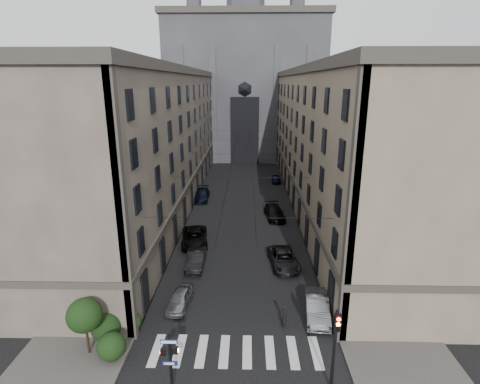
# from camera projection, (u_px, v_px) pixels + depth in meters

# --- Properties ---
(sidewalk_left) EXTENTS (7.00, 80.00, 0.15)m
(sidewalk_left) POSITION_uv_depth(u_px,v_px,m) (171.00, 203.00, 54.52)
(sidewalk_left) COLOR #383533
(sidewalk_left) RESTS_ON ground
(sidewalk_right) EXTENTS (7.00, 80.00, 0.15)m
(sidewalk_right) POSITION_uv_depth(u_px,v_px,m) (315.00, 204.00, 54.08)
(sidewalk_right) COLOR #383533
(sidewalk_right) RESTS_ON ground
(zebra_crossing) EXTENTS (11.00, 3.20, 0.01)m
(zebra_crossing) POSITION_uv_depth(u_px,v_px,m) (236.00, 351.00, 24.60)
(zebra_crossing) COLOR beige
(zebra_crossing) RESTS_ON ground
(building_left) EXTENTS (13.60, 60.60, 18.85)m
(building_left) POSITION_uv_depth(u_px,v_px,m) (146.00, 139.00, 51.95)
(building_left) COLOR #4A4139
(building_left) RESTS_ON ground
(building_right) EXTENTS (13.60, 60.60, 18.85)m
(building_right) POSITION_uv_depth(u_px,v_px,m) (340.00, 140.00, 51.39)
(building_right) COLOR brown
(building_right) RESTS_ON ground
(gothic_tower) EXTENTS (35.00, 23.00, 58.00)m
(gothic_tower) POSITION_uv_depth(u_px,v_px,m) (245.00, 78.00, 86.62)
(gothic_tower) COLOR #2D2D33
(gothic_tower) RESTS_ON ground
(pedestrian_signal_left) EXTENTS (1.02, 0.38, 4.00)m
(pedestrian_signal_left) POSITION_uv_depth(u_px,v_px,m) (170.00, 359.00, 20.66)
(pedestrian_signal_left) COLOR black
(pedestrian_signal_left) RESTS_ON ground
(traffic_light_right) EXTENTS (0.34, 0.50, 5.20)m
(traffic_light_right) POSITION_uv_depth(u_px,v_px,m) (335.00, 341.00, 20.60)
(traffic_light_right) COLOR black
(traffic_light_right) RESTS_ON ground
(shrub_cluster) EXTENTS (3.90, 4.40, 3.90)m
(shrub_cluster) POSITION_uv_depth(u_px,v_px,m) (102.00, 326.00, 24.28)
(shrub_cluster) COLOR black
(shrub_cluster) RESTS_ON sidewalk_left
(tram_wires) EXTENTS (14.00, 60.00, 0.43)m
(tram_wires) POSITION_uv_depth(u_px,v_px,m) (243.00, 155.00, 51.91)
(tram_wires) COLOR black
(tram_wires) RESTS_ON ground
(car_left_near) EXTENTS (1.92, 3.93, 1.29)m
(car_left_near) POSITION_uv_depth(u_px,v_px,m) (180.00, 299.00, 29.35)
(car_left_near) COLOR gray
(car_left_near) RESTS_ON ground
(car_left_midnear) EXTENTS (1.67, 4.64, 1.52)m
(car_left_midnear) POSITION_uv_depth(u_px,v_px,m) (196.00, 260.00, 35.58)
(car_left_midnear) COLOR black
(car_left_midnear) RESTS_ON ground
(car_left_midfar) EXTENTS (3.46, 6.21, 1.64)m
(car_left_midfar) POSITION_uv_depth(u_px,v_px,m) (194.00, 238.00, 40.48)
(car_left_midfar) COLOR black
(car_left_midfar) RESTS_ON ground
(car_left_far) EXTENTS (2.28, 5.51, 1.59)m
(car_left_far) POSITION_uv_depth(u_px,v_px,m) (201.00, 195.00, 55.87)
(car_left_far) COLOR black
(car_left_far) RESTS_ON ground
(car_right_near) EXTENTS (2.14, 4.97, 1.59)m
(car_right_near) POSITION_uv_depth(u_px,v_px,m) (317.00, 307.00, 28.06)
(car_right_near) COLOR slate
(car_right_near) RESTS_ON ground
(car_right_midnear) EXTENTS (3.07, 5.66, 1.51)m
(car_right_midnear) POSITION_uv_depth(u_px,v_px,m) (284.00, 259.00, 35.73)
(car_right_midnear) COLOR black
(car_right_midnear) RESTS_ON ground
(car_right_midfar) EXTENTS (2.80, 5.61, 1.57)m
(car_right_midfar) POSITION_uv_depth(u_px,v_px,m) (274.00, 212.00, 48.39)
(car_right_midfar) COLOR black
(car_right_midfar) RESTS_ON ground
(car_right_far) EXTENTS (1.74, 3.93, 1.31)m
(car_right_far) POSITION_uv_depth(u_px,v_px,m) (276.00, 179.00, 65.52)
(car_right_far) COLOR black
(car_right_far) RESTS_ON ground
(pedestrian) EXTENTS (0.46, 0.67, 1.79)m
(pedestrian) POSITION_uv_depth(u_px,v_px,m) (284.00, 316.00, 26.76)
(pedestrian) COLOR black
(pedestrian) RESTS_ON ground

